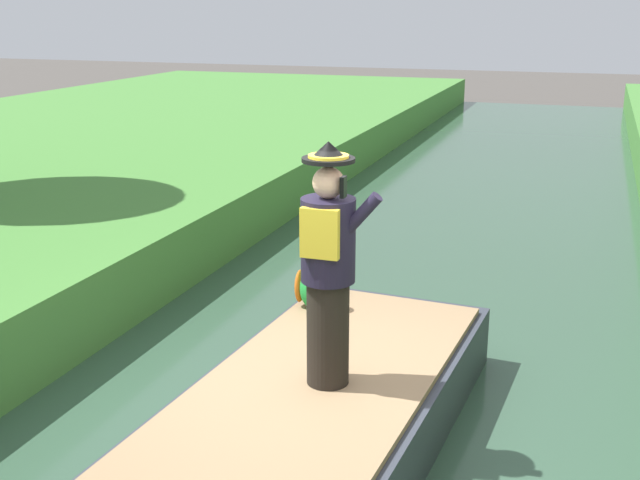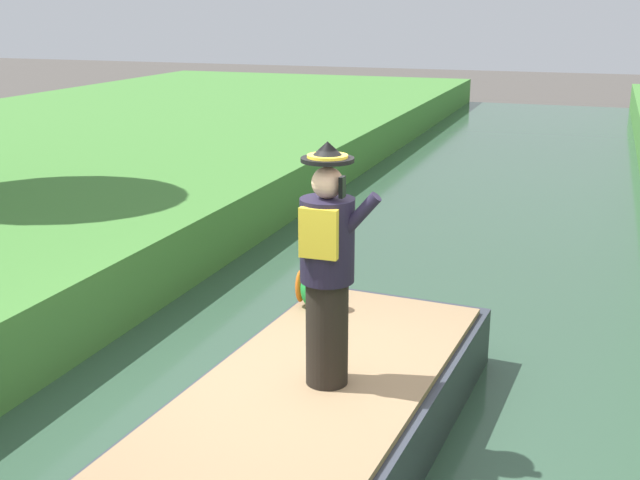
# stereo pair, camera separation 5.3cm
# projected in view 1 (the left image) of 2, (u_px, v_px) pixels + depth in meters

# --- Properties ---
(ground_plane) EXTENTS (80.00, 80.00, 0.00)m
(ground_plane) POSITION_uv_depth(u_px,v_px,m) (321.00, 455.00, 6.40)
(ground_plane) COLOR #4C4742
(canal_water) EXTENTS (5.44, 48.00, 0.10)m
(canal_water) POSITION_uv_depth(u_px,v_px,m) (321.00, 450.00, 6.39)
(canal_water) COLOR #33513D
(canal_water) RESTS_ON ground
(boat) EXTENTS (2.08, 4.31, 0.61)m
(boat) POSITION_uv_depth(u_px,v_px,m) (319.00, 413.00, 6.25)
(boat) COLOR #333842
(boat) RESTS_ON canal_water
(person_pirate) EXTENTS (0.61, 0.42, 1.85)m
(person_pirate) POSITION_uv_depth(u_px,v_px,m) (328.00, 267.00, 5.82)
(person_pirate) COLOR black
(person_pirate) RESTS_ON boat
(parrot_plush) EXTENTS (0.36, 0.34, 0.57)m
(parrot_plush) POSITION_uv_depth(u_px,v_px,m) (313.00, 283.00, 7.51)
(parrot_plush) COLOR green
(parrot_plush) RESTS_ON boat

